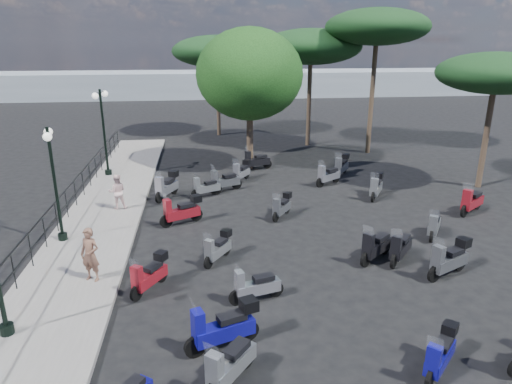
{
  "coord_description": "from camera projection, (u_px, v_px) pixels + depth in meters",
  "views": [
    {
      "loc": [
        -2.51,
        -14.02,
        6.8
      ],
      "look_at": [
        -0.45,
        2.57,
        1.2
      ],
      "focal_mm": 32.0,
      "sensor_mm": 36.0,
      "label": 1
    }
  ],
  "objects": [
    {
      "name": "scooter_2",
      "position": [
        149.0,
        275.0,
        12.87
      ],
      "size": [
        1.0,
        1.41,
        1.27
      ],
      "rotation": [
        0.0,
        0.0,
        2.57
      ],
      "color": "black",
      "rests_on": "ground"
    },
    {
      "name": "scooter_21",
      "position": [
        328.0,
        176.0,
        22.31
      ],
      "size": [
        1.46,
        1.08,
        1.36
      ],
      "rotation": [
        0.0,
        0.0,
        2.18
      ],
      "color": "black",
      "rests_on": "ground"
    },
    {
      "name": "distant_hills",
      "position": [
        218.0,
        84.0,
        57.52
      ],
      "size": [
        70.0,
        8.0,
        3.0
      ],
      "primitive_type": "cube",
      "color": "gray",
      "rests_on": "ground"
    },
    {
      "name": "scooter_19",
      "position": [
        400.0,
        248.0,
        14.59
      ],
      "size": [
        1.18,
        1.33,
        1.34
      ],
      "rotation": [
        0.0,
        0.0,
        2.43
      ],
      "color": "black",
      "rests_on": "ground"
    },
    {
      "name": "pedestrian_far",
      "position": [
        117.0,
        192.0,
        18.68
      ],
      "size": [
        0.77,
        0.63,
        1.46
      ],
      "primitive_type": "imported",
      "rotation": [
        0.0,
        0.0,
        3.26
      ],
      "color": "beige",
      "rests_on": "sidewalk"
    },
    {
      "name": "lamp_post_1",
      "position": [
        54.0,
        177.0,
        15.24
      ],
      "size": [
        0.5,
        1.15,
        3.99
      ],
      "rotation": [
        0.0,
        0.0,
        0.25
      ],
      "color": "black",
      "rests_on": "sidewalk"
    },
    {
      "name": "scooter_7",
      "position": [
        255.0,
        287.0,
        12.35
      ],
      "size": [
        1.57,
        0.67,
        1.27
      ],
      "rotation": [
        0.0,
        0.0,
        1.84
      ],
      "color": "black",
      "rests_on": "ground"
    },
    {
      "name": "scooter_6",
      "position": [
        229.0,
        366.0,
        9.3
      ],
      "size": [
        1.17,
        1.43,
        1.39
      ],
      "rotation": [
        0.0,
        0.0,
        2.47
      ],
      "color": "black",
      "rests_on": "ground"
    },
    {
      "name": "sidewalk",
      "position": [
        100.0,
        222.0,
        17.69
      ],
      "size": [
        3.0,
        30.0,
        0.15
      ],
      "primitive_type": "cube",
      "color": "slate",
      "rests_on": "ground"
    },
    {
      "name": "woman",
      "position": [
        90.0,
        255.0,
        13.05
      ],
      "size": [
        0.69,
        0.58,
        1.61
      ],
      "primitive_type": "imported",
      "rotation": [
        0.0,
        0.0,
        -0.4
      ],
      "color": "brown",
      "rests_on": "sidewalk"
    },
    {
      "name": "scooter_4",
      "position": [
        167.0,
        186.0,
        20.42
      ],
      "size": [
        1.04,
        1.7,
        1.46
      ],
      "rotation": [
        0.0,
        0.0,
        2.68
      ],
      "color": "black",
      "rests_on": "ground"
    },
    {
      "name": "pine_0",
      "position": [
        311.0,
        47.0,
        28.97
      ],
      "size": [
        6.44,
        6.44,
        7.5
      ],
      "color": "#38281E",
      "rests_on": "ground"
    },
    {
      "name": "scooter_24",
      "position": [
        449.0,
        259.0,
        13.67
      ],
      "size": [
        1.66,
        1.01,
        1.43
      ],
      "rotation": [
        0.0,
        0.0,
        2.04
      ],
      "color": "black",
      "rests_on": "ground"
    },
    {
      "name": "scooter_1",
      "position": [
        223.0,
        327.0,
        10.42
      ],
      "size": [
        1.77,
        0.89,
        1.47
      ],
      "rotation": [
        0.0,
        0.0,
        1.92
      ],
      "color": "black",
      "rests_on": "ground"
    },
    {
      "name": "scooter_9",
      "position": [
        282.0,
        207.0,
        18.23
      ],
      "size": [
        0.98,
        1.29,
        1.19
      ],
      "rotation": [
        0.0,
        0.0,
        2.53
      ],
      "color": "black",
      "rests_on": "ground"
    },
    {
      "name": "broadleaf_tree",
      "position": [
        250.0,
        74.0,
        23.74
      ],
      "size": [
        5.6,
        5.6,
        7.46
      ],
      "color": "#38281E",
      "rests_on": "ground"
    },
    {
      "name": "scooter_5",
      "position": [
        206.0,
        188.0,
        20.67
      ],
      "size": [
        1.42,
        0.81,
        1.21
      ],
      "rotation": [
        0.0,
        0.0,
        2.02
      ],
      "color": "black",
      "rests_on": "ground"
    },
    {
      "name": "lamp_post_2",
      "position": [
        104.0,
        127.0,
        22.87
      ],
      "size": [
        0.59,
        1.24,
        4.35
      ],
      "rotation": [
        0.0,
        0.0,
        -0.29
      ],
      "color": "black",
      "rests_on": "sidewalk"
    },
    {
      "name": "pine_2",
      "position": [
        217.0,
        51.0,
        32.29
      ],
      "size": [
        6.37,
        6.37,
        7.13
      ],
      "color": "#38281E",
      "rests_on": "ground"
    },
    {
      "name": "scooter_18",
      "position": [
        434.0,
        226.0,
        16.42
      ],
      "size": [
        0.97,
        1.33,
        1.23
      ],
      "rotation": [
        0.0,
        0.0,
        2.54
      ],
      "color": "black",
      "rests_on": "ground"
    },
    {
      "name": "scooter_11",
      "position": [
        241.0,
        172.0,
        22.89
      ],
      "size": [
        1.04,
        1.44,
        1.3
      ],
      "rotation": [
        0.0,
        0.0,
        2.56
      ],
      "color": "black",
      "rests_on": "ground"
    },
    {
      "name": "pine_1",
      "position": [
        377.0,
        27.0,
        26.52
      ],
      "size": [
        6.09,
        6.09,
        8.57
      ],
      "color": "#38281E",
      "rests_on": "ground"
    },
    {
      "name": "scooter_14",
      "position": [
        376.0,
        247.0,
        14.63
      ],
      "size": [
        1.42,
        1.2,
        1.39
      ],
      "rotation": [
        0.0,
        0.0,
        2.26
      ],
      "color": "black",
      "rests_on": "ground"
    },
    {
      "name": "scooter_20",
      "position": [
        376.0,
        187.0,
        20.47
      ],
      "size": [
        1.05,
        1.52,
        1.35
      ],
      "rotation": [
        0.0,
        0.0,
        2.59
      ],
      "color": "black",
      "rests_on": "ground"
    },
    {
      "name": "railing",
      "position": [
        61.0,
        205.0,
        17.09
      ],
      "size": [
        0.04,
        26.04,
        1.1
      ],
      "color": "black",
      "rests_on": "sidewalk"
    },
    {
      "name": "scooter_10",
      "position": [
        224.0,
        181.0,
        21.38
      ],
      "size": [
        1.63,
        0.89,
        1.38
      ],
      "rotation": [
        0.0,
        0.0,
        1.99
      ],
      "color": "black",
      "rests_on": "ground"
    },
    {
      "name": "pine_3",
      "position": [
        496.0,
        73.0,
        20.49
      ],
      "size": [
        5.31,
        5.31,
        6.3
      ],
      "color": "#38281E",
      "rests_on": "ground"
    },
    {
      "name": "scooter_26",
      "position": [
        341.0,
        166.0,
        23.8
      ],
      "size": [
        1.14,
        1.51,
        1.38
      ],
      "rotation": [
        0.0,
        0.0,
        2.53
      ],
      "color": "black",
      "rests_on": "ground"
    },
    {
      "name": "scooter_13",
      "position": [
        440.0,
        355.0,
        9.65
      ],
      "size": [
        1.2,
        1.2,
        1.23
      ],
      "rotation": [
        0.0,
        0.0,
        2.36
      ],
      "color": "black",
      "rests_on": "ground"
    },
    {
      "name": "scooter_8",
      "position": [
        218.0,
        248.0,
        14.59
      ],
      "size": [
        0.98,
        1.3,
        1.19
      ],
      "rotation": [
        0.0,
        0.0,
        2.54
      ],
      "color": "black",
      "rests_on": "ground"
    },
    {
      "name": "ground",
      "position": [
        278.0,
        248.0,
        15.65
      ],
      "size": [
        120.0,
        120.0,
        0.0
      ],
      "primitive_type": "plane",
      "color": "black",
      "rests_on": "ground"
    },
    {
      "name": "scooter_3",
      "position": [
        182.0,
        211.0,
        17.54
      ],
      "size": [
        1.64,
        0.98,
        1.41
      ],
      "rotation": [
        0.0,
        0.0,
        2.02
      ],
      "color": "black",
      "rests_on": "ground"
    },
    {
      "name": "scooter_15",
      "position": [
        256.0,
        161.0,
        24.9
      ],
      "size": [
        1.71,
        0.79,
        1.4
      ],
      "rotation": [
        0.0,
        0.0,
        1.88
      ],
      "color": "black",
      "rests_on": "ground"
    },
    {
      "name": "scooter_25",
      "position": [
        471.0,
        202.0,
        18.63
      ],
      "size": [
        1.53,
        1.17,
        1.44
      ],
      "rotation": [
        0.0,
        0.0,
        2.2
      ],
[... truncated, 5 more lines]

